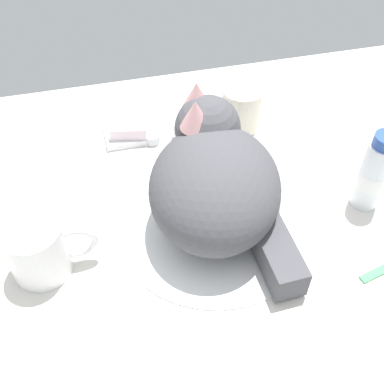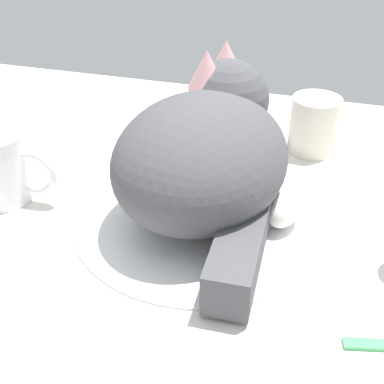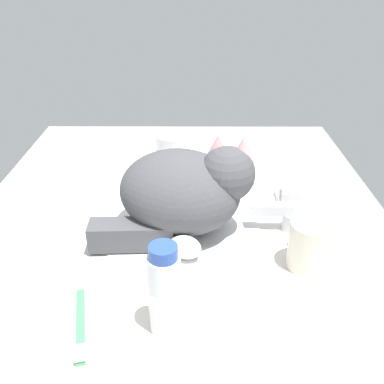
{
  "view_description": "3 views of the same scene",
  "coord_description": "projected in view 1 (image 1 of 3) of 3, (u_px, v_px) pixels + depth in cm",
  "views": [
    {
      "loc": [
        -14.11,
        -44.79,
        57.85
      ],
      "look_at": [
        -2.4,
        3.81,
        3.75
      ],
      "focal_mm": 45.01,
      "sensor_mm": 36.0,
      "label": 1
    },
    {
      "loc": [
        13.51,
        -49.19,
        37.02
      ],
      "look_at": [
        -1.0,
        -0.07,
        3.75
      ],
      "focal_mm": 48.94,
      "sensor_mm": 36.0,
      "label": 2
    },
    {
      "loc": [
        67.79,
        2.45,
        45.29
      ],
      "look_at": [
        -2.32,
        2.22,
        6.57
      ],
      "focal_mm": 40.16,
      "sensor_mm": 36.0,
      "label": 3
    }
  ],
  "objects": [
    {
      "name": "rinse_cup",
      "position": [
        241.0,
        109.0,
        0.87
      ],
      "size": [
        7.01,
        7.01,
        8.24
      ],
      "color": "silver",
      "rests_on": "ground_plane"
    },
    {
      "name": "soap_bar",
      "position": [
        129.0,
        127.0,
        0.86
      ],
      "size": [
        7.31,
        6.17,
        2.27
      ],
      "primitive_type": "cube",
      "rotation": [
        0.0,
        0.0,
        -0.2
      ],
      "color": "silver",
      "rests_on": "soap_dish"
    },
    {
      "name": "toothpaste_bottle",
      "position": [
        374.0,
        173.0,
        0.73
      ],
      "size": [
        4.45,
        4.45,
        13.79
      ],
      "color": "white",
      "rests_on": "ground_plane"
    },
    {
      "name": "cat",
      "position": [
        216.0,
        180.0,
        0.69
      ],
      "size": [
        24.46,
        30.12,
        17.86
      ],
      "color": "#4C4C51",
      "rests_on": "sink_basin"
    },
    {
      "name": "faucet",
      "position": [
        184.0,
        132.0,
        0.86
      ],
      "size": [
        14.04,
        9.73,
        5.33
      ],
      "color": "silver",
      "rests_on": "ground_plane"
    },
    {
      "name": "coffee_mug",
      "position": [
        39.0,
        249.0,
        0.65
      ],
      "size": [
        12.48,
        8.28,
        8.92
      ],
      "color": "white",
      "rests_on": "ground_plane"
    },
    {
      "name": "sink_basin",
      "position": [
        213.0,
        222.0,
        0.74
      ],
      "size": [
        30.16,
        30.16,
        0.61
      ],
      "primitive_type": "cylinder",
      "color": "white",
      "rests_on": "ground_plane"
    },
    {
      "name": "ground_plane",
      "position": [
        213.0,
        229.0,
        0.75
      ],
      "size": [
        110.0,
        82.5,
        3.0
      ],
      "primitive_type": "cube",
      "color": "silver"
    },
    {
      "name": "soap_dish",
      "position": [
        130.0,
        134.0,
        0.88
      ],
      "size": [
        9.0,
        6.4,
        1.2
      ],
      "primitive_type": "cube",
      "color": "white",
      "rests_on": "ground_plane"
    }
  ]
}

